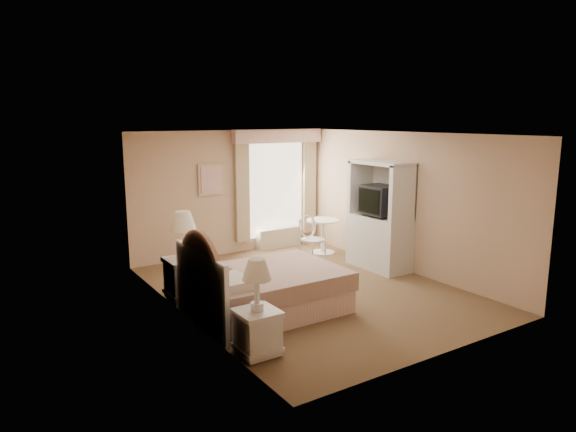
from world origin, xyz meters
TOP-DOWN VIEW (x-y plane):
  - room at (0.00, 0.00)m, footprint 4.21×5.51m
  - window at (1.05, 2.65)m, footprint 2.05×0.22m
  - framed_art at (-0.45, 2.71)m, footprint 0.52×0.04m
  - bed at (-1.12, -0.44)m, footprint 2.09×1.59m
  - nightstand_near at (-1.84, -1.59)m, footprint 0.47×0.47m
  - nightstand_far at (-1.84, 0.66)m, footprint 0.56×0.56m
  - round_table at (1.55, 1.71)m, footprint 0.67×0.67m
  - cafe_chair at (0.91, 1.24)m, footprint 0.51×0.51m
  - armoire at (1.81, 0.31)m, footprint 0.60×1.19m

SIDE VIEW (x-z plane):
  - bed at x=-1.12m, z-range -0.36..1.04m
  - nightstand_near at x=-1.84m, z-range -0.14..1.01m
  - round_table at x=1.55m, z-range 0.12..0.82m
  - nightstand_far at x=-1.84m, z-range -0.17..1.18m
  - cafe_chair at x=0.91m, z-range 0.07..1.00m
  - armoire at x=1.81m, z-range -0.17..1.82m
  - room at x=0.00m, z-range -0.01..2.50m
  - window at x=1.05m, z-range 0.09..2.60m
  - framed_art at x=-0.45m, z-range 1.24..1.86m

